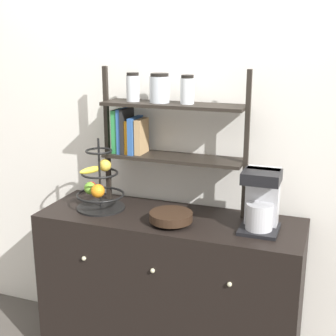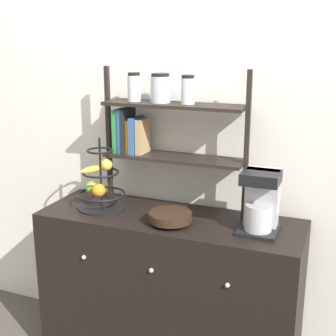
% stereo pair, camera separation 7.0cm
% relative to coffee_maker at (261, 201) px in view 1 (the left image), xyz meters
% --- Properties ---
extents(wall_back, '(7.00, 0.05, 2.60)m').
position_rel_coffee_maker_xyz_m(wall_back, '(-0.48, 0.28, 0.26)').
color(wall_back, silver).
rests_on(wall_back, ground_plane).
extents(sideboard, '(1.42, 0.49, 0.89)m').
position_rel_coffee_maker_xyz_m(sideboard, '(-0.48, 0.00, -0.60)').
color(sideboard, black).
rests_on(sideboard, ground_plane).
extents(coffee_maker, '(0.19, 0.20, 0.31)m').
position_rel_coffee_maker_xyz_m(coffee_maker, '(0.00, 0.00, 0.00)').
color(coffee_maker, black).
rests_on(coffee_maker, sideboard).
extents(fruit_stand, '(0.27, 0.27, 0.40)m').
position_rel_coffee_maker_xyz_m(fruit_stand, '(-0.90, -0.01, -0.02)').
color(fruit_stand, black).
rests_on(fruit_stand, sideboard).
extents(wooden_bowl, '(0.22, 0.22, 0.06)m').
position_rel_coffee_maker_xyz_m(wooden_bowl, '(-0.44, -0.08, -0.11)').
color(wooden_bowl, black).
rests_on(wooden_bowl, sideboard).
extents(shelf_hutch, '(0.82, 0.20, 0.78)m').
position_rel_coffee_maker_xyz_m(shelf_hutch, '(-0.61, 0.13, 0.33)').
color(shelf_hutch, black).
rests_on(shelf_hutch, sideboard).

